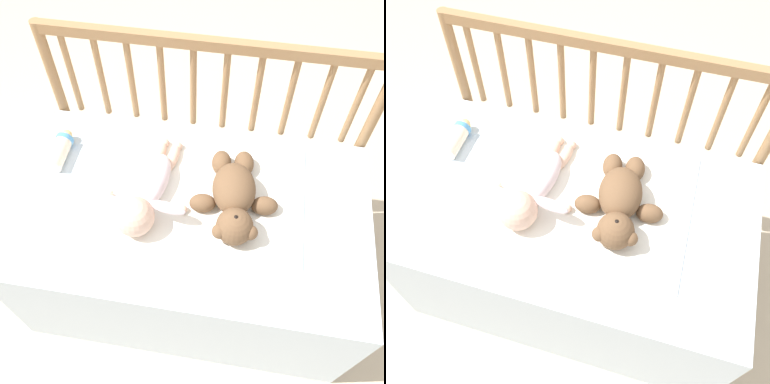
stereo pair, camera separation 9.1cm
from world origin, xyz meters
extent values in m
plane|color=#C6B293|center=(0.00, 0.00, 0.00)|extent=(12.00, 12.00, 0.00)
cube|color=silver|center=(0.00, 0.00, 0.26)|extent=(1.13, 0.68, 0.52)
cylinder|color=#997047|center=(-0.55, 0.36, 0.44)|extent=(0.04, 0.04, 0.88)
cylinder|color=#997047|center=(0.55, 0.36, 0.44)|extent=(0.04, 0.04, 0.88)
cube|color=#997047|center=(0.00, 0.36, 0.86)|extent=(1.09, 0.03, 0.04)
cylinder|color=#997047|center=(-0.48, 0.36, 0.68)|extent=(0.02, 0.02, 0.32)
cylinder|color=#997047|center=(-0.37, 0.36, 0.68)|extent=(0.02, 0.02, 0.32)
cylinder|color=#997047|center=(-0.26, 0.36, 0.68)|extent=(0.02, 0.02, 0.32)
cylinder|color=#997047|center=(-0.16, 0.36, 0.68)|extent=(0.02, 0.02, 0.32)
cylinder|color=#997047|center=(-0.05, 0.36, 0.68)|extent=(0.02, 0.02, 0.32)
cylinder|color=#997047|center=(0.05, 0.36, 0.68)|extent=(0.02, 0.02, 0.32)
cylinder|color=#997047|center=(0.16, 0.36, 0.68)|extent=(0.02, 0.02, 0.32)
cylinder|color=#997047|center=(0.26, 0.36, 0.68)|extent=(0.02, 0.02, 0.32)
cylinder|color=#997047|center=(0.37, 0.36, 0.68)|extent=(0.02, 0.02, 0.32)
cylinder|color=#997047|center=(0.48, 0.36, 0.68)|extent=(0.02, 0.02, 0.32)
cube|color=white|center=(-0.02, 0.05, 0.52)|extent=(0.74, 0.52, 0.01)
ellipsoid|color=brown|center=(0.13, 0.05, 0.57)|extent=(0.16, 0.20, 0.11)
sphere|color=brown|center=(0.14, -0.08, 0.57)|extent=(0.11, 0.11, 0.11)
sphere|color=beige|center=(0.14, -0.08, 0.60)|extent=(0.05, 0.05, 0.05)
sphere|color=black|center=(0.14, -0.08, 0.62)|extent=(0.02, 0.02, 0.02)
sphere|color=brown|center=(0.19, -0.10, 0.58)|extent=(0.04, 0.04, 0.04)
sphere|color=brown|center=(0.10, -0.11, 0.58)|extent=(0.04, 0.04, 0.04)
ellipsoid|color=brown|center=(0.23, 0.02, 0.55)|extent=(0.09, 0.07, 0.06)
ellipsoid|color=brown|center=(0.04, 0.00, 0.55)|extent=(0.09, 0.07, 0.06)
ellipsoid|color=brown|center=(0.15, 0.17, 0.55)|extent=(0.08, 0.10, 0.06)
ellipsoid|color=brown|center=(0.07, 0.16, 0.55)|extent=(0.08, 0.10, 0.06)
ellipsoid|color=white|center=(-0.13, 0.05, 0.56)|extent=(0.13, 0.23, 0.08)
sphere|color=beige|center=(-0.15, -0.10, 0.58)|extent=(0.12, 0.12, 0.12)
ellipsoid|color=white|center=(-0.06, -0.06, 0.59)|extent=(0.12, 0.05, 0.03)
ellipsoid|color=white|center=(-0.22, 0.01, 0.53)|extent=(0.12, 0.05, 0.03)
sphere|color=beige|center=(-0.02, -0.03, 0.53)|extent=(0.03, 0.03, 0.03)
sphere|color=beige|center=(-0.26, 0.01, 0.53)|extent=(0.03, 0.03, 0.03)
ellipsoid|color=beige|center=(-0.09, 0.17, 0.54)|extent=(0.05, 0.12, 0.04)
ellipsoid|color=beige|center=(-0.14, 0.17, 0.54)|extent=(0.05, 0.12, 0.04)
sphere|color=beige|center=(-0.08, 0.22, 0.53)|extent=(0.03, 0.03, 0.03)
sphere|color=beige|center=(-0.13, 0.23, 0.53)|extent=(0.03, 0.03, 0.03)
cylinder|color=#F4E5CC|center=(-0.47, 0.12, 0.55)|extent=(0.06, 0.12, 0.06)
cylinder|color=#4C99D8|center=(-0.47, 0.18, 0.55)|extent=(0.06, 0.02, 0.06)
sphere|color=#EAC67F|center=(-0.47, 0.20, 0.55)|extent=(0.04, 0.04, 0.04)
camera|label=1|loc=(0.12, -0.71, 1.66)|focal=40.00mm
camera|label=2|loc=(0.21, -0.69, 1.66)|focal=40.00mm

